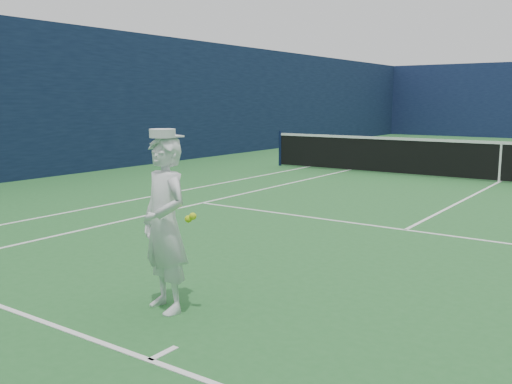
% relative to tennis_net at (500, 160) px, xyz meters
% --- Properties ---
extents(ground, '(80.00, 80.00, 0.00)m').
position_rel_tennis_net_xyz_m(ground, '(0.00, 0.00, -0.55)').
color(ground, '#26642C').
rests_on(ground, ground).
extents(court_markings, '(11.03, 23.83, 0.01)m').
position_rel_tennis_net_xyz_m(court_markings, '(0.00, 0.00, -0.55)').
color(court_markings, white).
rests_on(court_markings, ground).
extents(windscreen_fence, '(20.12, 36.12, 4.00)m').
position_rel_tennis_net_xyz_m(windscreen_fence, '(0.00, 0.00, 1.45)').
color(windscreen_fence, '#101A3D').
rests_on(windscreen_fence, ground).
extents(tennis_net, '(12.88, 0.09, 1.07)m').
position_rel_tennis_net_xyz_m(tennis_net, '(0.00, 0.00, 0.00)').
color(tennis_net, '#141E4C').
rests_on(tennis_net, ground).
extents(tennis_player, '(0.73, 0.64, 1.73)m').
position_rel_tennis_net_xyz_m(tennis_player, '(-0.66, -11.00, 0.29)').
color(tennis_player, white).
rests_on(tennis_player, ground).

